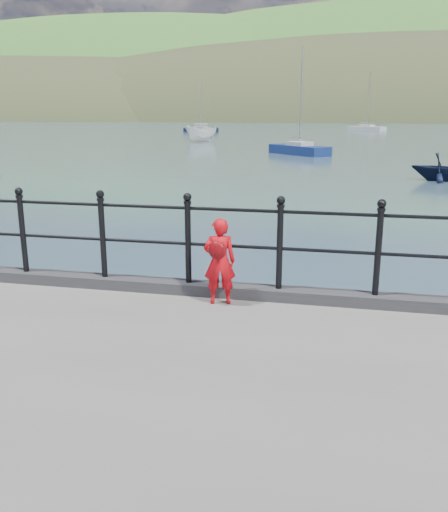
% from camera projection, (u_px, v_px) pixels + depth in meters
% --- Properties ---
extents(ground, '(600.00, 600.00, 0.00)m').
position_uv_depth(ground, '(235.00, 360.00, 7.53)').
color(ground, '#2D4251').
rests_on(ground, ground).
extents(kerb, '(60.00, 0.30, 0.15)m').
position_uv_depth(kerb, '(233.00, 290.00, 7.11)').
color(kerb, '#28282B').
rests_on(kerb, quay).
extents(railing, '(18.11, 0.11, 1.20)m').
position_uv_depth(railing, '(233.00, 235.00, 6.91)').
color(railing, black).
rests_on(railing, kerb).
extents(far_shore, '(830.00, 200.00, 156.00)m').
position_uv_depth(far_shore, '(431.00, 173.00, 231.44)').
color(far_shore, '#333A21').
rests_on(far_shore, ground).
extents(child, '(0.45, 0.36, 1.10)m').
position_uv_depth(child, '(220.00, 261.00, 6.71)').
color(child, red).
rests_on(child, quay).
extents(launch_white, '(3.80, 4.98, 1.82)m').
position_uv_depth(launch_white, '(201.00, 134.00, 59.90)').
color(launch_white, white).
rests_on(launch_white, ground).
extents(launch_navy, '(3.06, 2.79, 1.38)m').
position_uv_depth(launch_navy, '(440.00, 167.00, 26.56)').
color(launch_navy, black).
rests_on(launch_navy, ground).
extents(sailboat_left, '(5.72, 2.66, 7.91)m').
position_uv_depth(sailboat_left, '(201.00, 130.00, 86.90)').
color(sailboat_left, black).
rests_on(sailboat_left, ground).
extents(sailboat_deep, '(6.53, 5.71, 9.84)m').
position_uv_depth(sailboat_deep, '(367.00, 129.00, 93.81)').
color(sailboat_deep, silver).
rests_on(sailboat_deep, ground).
extents(sailboat_port, '(5.22, 5.30, 8.23)m').
position_uv_depth(sailboat_port, '(299.00, 150.00, 42.76)').
color(sailboat_port, navy).
rests_on(sailboat_port, ground).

